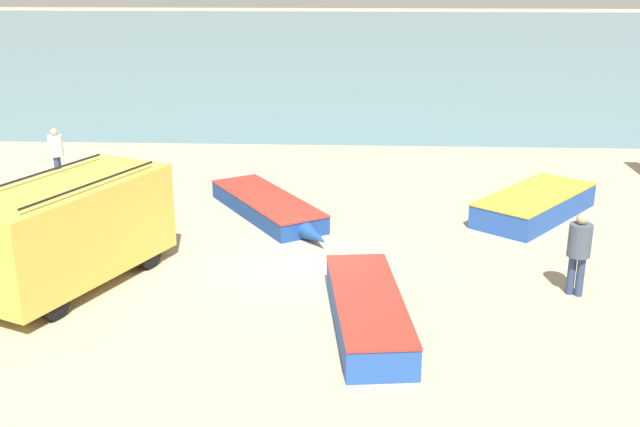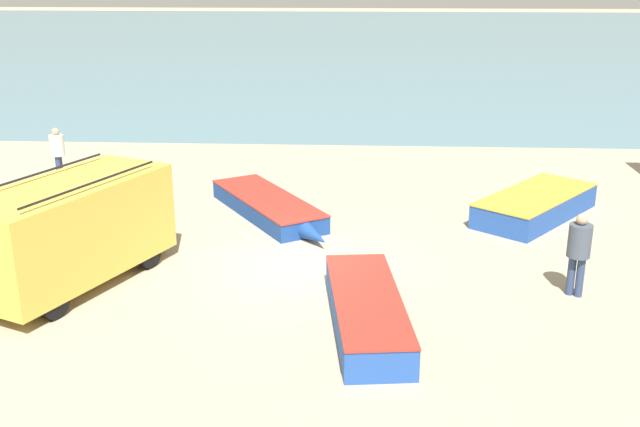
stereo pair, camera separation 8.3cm
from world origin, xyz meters
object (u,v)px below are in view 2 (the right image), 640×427
fishing_rowboat_2 (538,204)px  fisherman_2 (579,247)px  parked_van (71,229)px  fishing_rowboat_1 (270,207)px  fishing_rowboat_0 (365,306)px  fisherman_1 (57,149)px

fishing_rowboat_2 → fisherman_2: (-0.38, -5.21, 0.74)m
parked_van → fishing_rowboat_1: (3.67, 4.74, -0.99)m
fishing_rowboat_0 → fisherman_2: (4.37, 1.45, 0.76)m
fishing_rowboat_1 → fisherman_2: 8.49m
parked_van → fishing_rowboat_2: (11.01, 5.17, -0.91)m
fisherman_2 → fisherman_1: bearing=89.8°
fisherman_1 → fisherman_2: fisherman_2 is taller
fishing_rowboat_2 → fishing_rowboat_0: bearing=-176.4°
parked_van → fishing_rowboat_2: bearing=-41.3°
fishing_rowboat_1 → fisherman_2: bearing=23.1°
fishing_rowboat_2 → fisherman_2: fisherman_2 is taller
fishing_rowboat_0 → fishing_rowboat_2: size_ratio=1.12×
fishing_rowboat_1 → fishing_rowboat_2: (7.34, 0.43, 0.08)m
fisherman_1 → fisherman_2: bearing=-32.0°
fishing_rowboat_1 → fisherman_2: size_ratio=2.86×
fishing_rowboat_0 → fishing_rowboat_1: fishing_rowboat_0 is taller
parked_van → fisherman_1: (-3.41, 7.83, -0.22)m
fishing_rowboat_1 → fisherman_2: (6.96, -4.78, 0.83)m
fishing_rowboat_2 → fisherman_2: 5.28m
parked_van → fisherman_1: parked_van is taller
fishing_rowboat_1 → fisherman_1: 7.76m
fisherman_1 → fisherman_2: size_ratio=0.95×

